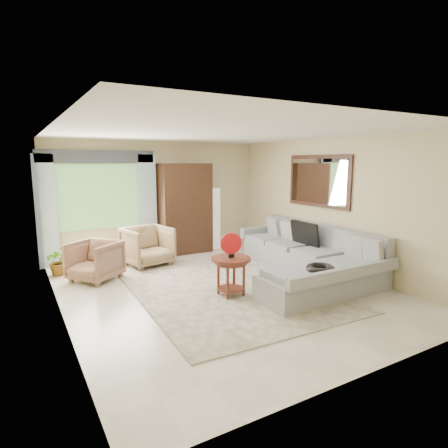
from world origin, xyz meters
TOP-DOWN VIEW (x-y plane):
  - ground at (0.00, 0.00)m, footprint 6.00×6.00m
  - area_rug at (0.09, -0.03)m, footprint 3.15×4.11m
  - sectional_sofa at (1.78, -0.18)m, footprint 2.30×3.46m
  - tv_screen at (2.05, 0.24)m, footprint 0.14×0.74m
  - garden_hose at (1.00, -1.29)m, footprint 0.43×0.43m
  - coffee_table at (-0.04, -0.37)m, footprint 0.64×0.64m
  - red_disc at (-0.04, -0.37)m, footprint 0.33×0.13m
  - armchair_left at (-1.76, 1.56)m, footprint 1.10×1.10m
  - armchair_right at (-0.60, 2.06)m, footprint 1.01×1.03m
  - potted_plant at (-2.29, 2.25)m, footprint 0.56×0.50m
  - armoire at (0.55, 2.72)m, footprint 1.20×0.55m
  - floor_lamp at (1.35, 2.78)m, footprint 0.24×0.24m
  - window at (-1.35, 2.97)m, footprint 1.80×0.04m
  - curtain_left at (-2.40, 2.88)m, footprint 0.40×0.08m
  - curtain_right at (-0.30, 2.88)m, footprint 0.40×0.08m
  - valance at (-1.35, 2.90)m, footprint 2.40×0.12m
  - wall_mirror at (2.46, 0.35)m, footprint 0.05×1.70m

SIDE VIEW (x-z plane):
  - ground at x=0.00m, z-range 0.00..0.00m
  - area_rug at x=0.09m, z-range 0.00..0.02m
  - potted_plant at x=-2.29m, z-range 0.00..0.55m
  - sectional_sofa at x=1.78m, z-range -0.17..0.73m
  - coffee_table at x=-0.04m, z-range 0.02..0.65m
  - armchair_left at x=-1.76m, z-range 0.00..0.73m
  - armchair_right at x=-0.60m, z-range 0.00..0.81m
  - garden_hose at x=1.00m, z-range 0.50..0.59m
  - tv_screen at x=2.05m, z-range 0.48..0.96m
  - floor_lamp at x=1.35m, z-range 0.00..1.50m
  - red_disc at x=-0.04m, z-range 0.70..1.04m
  - armoire at x=0.55m, z-range 0.00..2.10m
  - curtain_left at x=-2.40m, z-range 0.00..2.30m
  - curtain_right at x=-0.30m, z-range 0.00..2.30m
  - window at x=-1.35m, z-range 0.70..2.10m
  - wall_mirror at x=2.46m, z-range 1.22..2.27m
  - valance at x=-1.35m, z-range 2.12..2.38m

